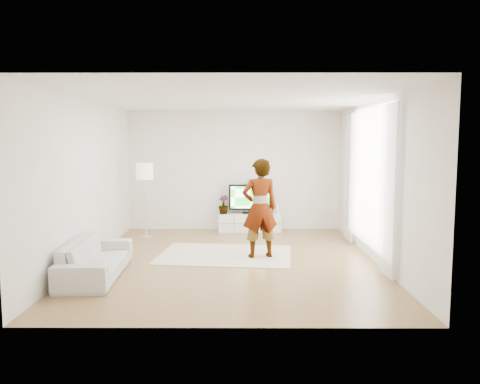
{
  "coord_description": "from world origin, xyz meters",
  "views": [
    {
      "loc": [
        0.18,
        -8.04,
        2.07
      ],
      "look_at": [
        0.15,
        0.4,
        1.17
      ],
      "focal_mm": 35.0,
      "sensor_mm": 36.0,
      "label": 1
    }
  ],
  "objects_px": {
    "floor_lamp": "(145,175)",
    "television": "(250,198)",
    "media_console": "(250,222)",
    "rug": "(225,254)",
    "player": "(260,208)",
    "sofa": "(96,258)"
  },
  "relations": [
    {
      "from": "media_console",
      "to": "player",
      "type": "distance_m",
      "value": 2.63
    },
    {
      "from": "media_console",
      "to": "rug",
      "type": "height_order",
      "value": "media_console"
    },
    {
      "from": "rug",
      "to": "sofa",
      "type": "xyz_separation_m",
      "value": [
        -1.95,
        -1.4,
        0.28
      ]
    },
    {
      "from": "floor_lamp",
      "to": "television",
      "type": "bearing_deg",
      "value": 18.34
    },
    {
      "from": "player",
      "to": "media_console",
      "type": "bearing_deg",
      "value": -100.74
    },
    {
      "from": "rug",
      "to": "floor_lamp",
      "type": "xyz_separation_m",
      "value": [
        -1.79,
        1.61,
        1.37
      ]
    },
    {
      "from": "player",
      "to": "sofa",
      "type": "relative_size",
      "value": 0.91
    },
    {
      "from": "media_console",
      "to": "floor_lamp",
      "type": "relative_size",
      "value": 0.89
    },
    {
      "from": "media_console",
      "to": "television",
      "type": "relative_size",
      "value": 1.48
    },
    {
      "from": "television",
      "to": "sofa",
      "type": "relative_size",
      "value": 0.5
    },
    {
      "from": "player",
      "to": "floor_lamp",
      "type": "distance_m",
      "value": 3.06
    },
    {
      "from": "media_console",
      "to": "floor_lamp",
      "type": "distance_m",
      "value": 2.67
    },
    {
      "from": "television",
      "to": "sofa",
      "type": "distance_m",
      "value": 4.52
    },
    {
      "from": "television",
      "to": "player",
      "type": "distance_m",
      "value": 2.57
    },
    {
      "from": "media_console",
      "to": "television",
      "type": "xyz_separation_m",
      "value": [
        0.0,
        0.03,
        0.57
      ]
    },
    {
      "from": "rug",
      "to": "floor_lamp",
      "type": "distance_m",
      "value": 2.77
    },
    {
      "from": "television",
      "to": "sofa",
      "type": "bearing_deg",
      "value": -123.03
    },
    {
      "from": "rug",
      "to": "sofa",
      "type": "distance_m",
      "value": 2.42
    },
    {
      "from": "sofa",
      "to": "player",
      "type": "bearing_deg",
      "value": -67.83
    },
    {
      "from": "media_console",
      "to": "sofa",
      "type": "relative_size",
      "value": 0.74
    },
    {
      "from": "media_console",
      "to": "sofa",
      "type": "height_order",
      "value": "sofa"
    },
    {
      "from": "rug",
      "to": "player",
      "type": "bearing_deg",
      "value": -17.15
    }
  ]
}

